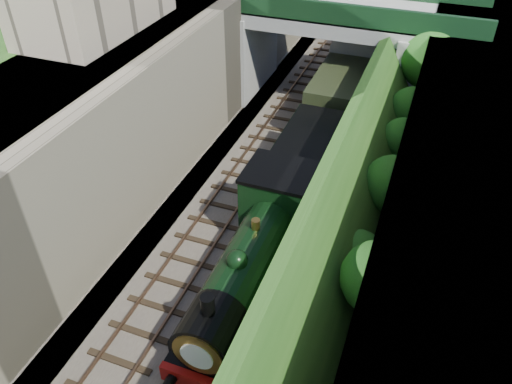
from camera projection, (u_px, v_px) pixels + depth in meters
trackbed at (313, 128)px, 30.16m from camera, size 10.00×90.00×0.20m
retaining_wall at (228, 62)px, 29.62m from camera, size 1.00×90.00×7.00m
street_plateau_left at (175, 54)px, 30.60m from camera, size 6.00×90.00×7.00m
street_plateau_right at (496, 110)px, 25.66m from camera, size 8.00×90.00×6.25m
embankment_slope at (402, 116)px, 25.88m from camera, size 4.28×90.00×6.36m
track_left at (282, 120)px, 30.63m from camera, size 2.50×90.00×0.20m
track_right at (333, 130)px, 29.74m from camera, size 2.50×90.00×0.20m
road_bridge at (350, 43)px, 30.43m from camera, size 16.00×6.40×7.25m
tree at (433, 58)px, 27.17m from camera, size 3.60×3.80×6.60m
locomotive at (254, 258)px, 18.96m from camera, size 3.10×10.22×3.83m
tender at (307, 162)px, 24.58m from camera, size 2.70×6.00×3.05m
coach_front at (359, 59)px, 33.65m from camera, size 2.90×18.00×3.70m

